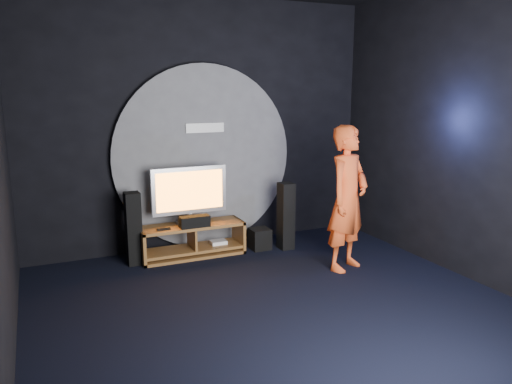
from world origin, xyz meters
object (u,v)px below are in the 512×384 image
player (348,198)px  tower_speaker_left (133,229)px  media_console (193,242)px  tv (189,193)px  subwoofer (260,239)px  tower_speaker_right (286,216)px

player → tower_speaker_left: bearing=128.1°
media_console → tv: bearing=95.9°
media_console → tv: tv is taller
media_console → subwoofer: (0.97, -0.10, -0.05)m
player → tv: bearing=116.9°
tv → tower_speaker_right: size_ratio=1.08×
media_console → tower_speaker_right: bearing=-10.2°
media_console → tower_speaker_right: tower_speaker_right is taller
media_console → tower_speaker_left: size_ratio=1.48×
tower_speaker_left → subwoofer: 1.79m
tower_speaker_left → tower_speaker_right: same height
subwoofer → player: bearing=-58.8°
tower_speaker_left → subwoofer: (1.75, -0.11, -0.33)m
media_console → subwoofer: size_ratio=4.76×
player → tower_speaker_right: bearing=83.9°
tv → player: 2.12m
media_console → tower_speaker_left: bearing=179.4°
subwoofer → media_console: bearing=173.8°
tower_speaker_left → player: player is taller
tv → subwoofer: 1.23m
tower_speaker_right → player: bearing=-71.3°
player → subwoofer: bearing=96.4°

